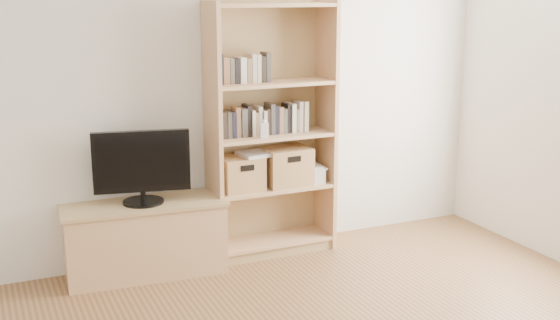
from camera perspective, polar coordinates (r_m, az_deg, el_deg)
back_wall at (r=5.41m, az=-4.50°, el=5.69°), size 4.50×0.02×2.60m
tv_stand at (r=5.27m, az=-10.90°, el=-6.40°), size 1.16×0.50×0.52m
bookshelf at (r=5.42m, az=-0.68°, el=2.38°), size 0.99×0.36×1.97m
television at (r=5.11m, az=-11.18°, el=-0.55°), size 0.68×0.19×0.54m
books_row_mid at (r=5.42m, az=-0.78°, el=3.38°), size 0.86×0.19×0.23m
books_row_upper at (r=5.28m, az=-2.99°, el=7.35°), size 0.38×0.15×0.20m
baby_monitor at (r=5.27m, az=-1.29°, el=2.44°), size 0.07×0.05×0.11m
basket_left at (r=5.38m, az=-3.21°, el=-1.08°), size 0.33×0.27×0.26m
basket_right at (r=5.52m, az=0.49°, el=-0.49°), size 0.37×0.30×0.30m
laptop at (r=5.40m, az=-1.59°, el=0.57°), size 0.37×0.28×0.03m
magazine_stack at (r=5.64m, az=2.51°, el=-1.16°), size 0.20×0.26×0.11m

